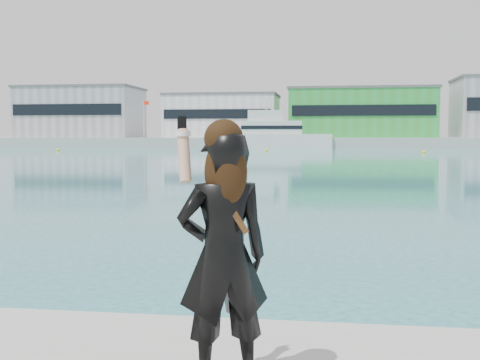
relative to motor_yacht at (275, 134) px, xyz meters
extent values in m
cube|color=#9E9E99|center=(8.99, 18.38, -1.68)|extent=(320.00, 40.00, 2.00)
cube|color=gray|center=(-46.01, 16.38, 4.82)|extent=(26.00, 16.00, 11.00)
cube|color=black|center=(-46.01, 8.28, 5.37)|extent=(24.70, 0.20, 2.42)
cube|color=#59595B|center=(-46.01, 16.38, 10.57)|extent=(26.52, 16.32, 0.50)
cube|color=silver|center=(-13.01, 16.38, 3.82)|extent=(24.00, 15.00, 9.00)
cube|color=black|center=(-13.01, 8.78, 4.27)|extent=(22.80, 0.20, 1.98)
cube|color=#59595B|center=(-13.01, 16.38, 8.57)|extent=(24.48, 15.30, 0.50)
cube|color=green|center=(16.99, 16.38, 4.32)|extent=(30.00, 16.00, 10.00)
cube|color=black|center=(16.99, 8.28, 4.82)|extent=(28.50, 0.20, 2.20)
cube|color=#59595B|center=(16.99, 16.38, 9.57)|extent=(30.60, 16.32, 0.50)
cylinder|color=silver|center=(-29.01, 9.38, 3.32)|extent=(0.16, 0.16, 8.00)
cube|color=red|center=(-28.41, 9.38, 6.72)|extent=(1.20, 0.04, 0.80)
cylinder|color=silver|center=(30.99, 9.38, 3.32)|extent=(0.16, 0.16, 8.00)
cube|color=red|center=(31.59, 9.38, 6.72)|extent=(1.20, 0.04, 0.80)
cube|color=silver|center=(0.59, 0.03, -1.32)|extent=(20.69, 6.80, 2.72)
cube|color=silver|center=(-0.55, -0.03, 1.29)|extent=(11.58, 5.39, 2.49)
cube|color=silver|center=(-1.68, -0.09, 3.56)|extent=(7.01, 4.23, 2.04)
cube|color=black|center=(-0.55, -0.03, 1.29)|extent=(11.82, 5.51, 0.68)
cylinder|color=silver|center=(-1.68, -0.09, 5.71)|extent=(0.18, 0.18, 2.27)
sphere|color=#FFF90D|center=(23.11, -30.77, -2.68)|extent=(0.50, 0.50, 0.50)
sphere|color=#FFF90D|center=(-31.82, -26.23, -2.68)|extent=(0.50, 0.50, 0.50)
sphere|color=#FFF90D|center=(0.72, -22.20, -2.68)|extent=(0.50, 0.50, 0.50)
imported|color=black|center=(9.58, -111.91, -1.10)|extent=(0.66, 0.56, 1.54)
sphere|color=black|center=(9.59, -111.93, -0.38)|extent=(0.24, 0.24, 0.24)
ellipsoid|color=black|center=(9.61, -111.97, -0.58)|extent=(0.26, 0.13, 0.41)
cylinder|color=tan|center=(9.34, -111.90, -0.49)|extent=(0.14, 0.19, 0.33)
cylinder|color=white|center=(9.33, -111.86, -0.35)|extent=(0.09, 0.09, 0.03)
cube|color=black|center=(9.31, -111.83, -0.30)|extent=(0.06, 0.03, 0.11)
cube|color=#4C2D14|center=(9.65, -111.98, -0.80)|extent=(0.21, 0.10, 0.32)
camera|label=1|loc=(10.21, -115.46, -0.37)|focal=45.00mm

